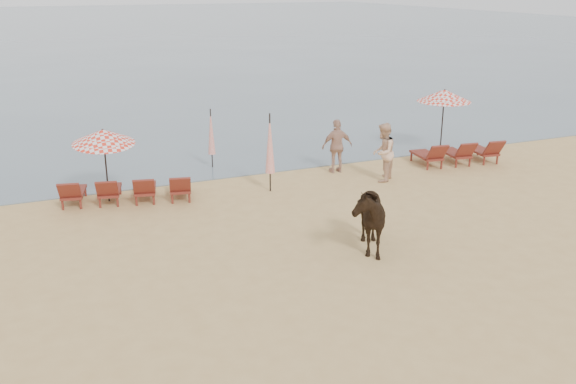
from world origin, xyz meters
name	(u,v)px	position (x,y,z in m)	size (l,w,h in m)	color
ground	(402,336)	(0.00, 0.00, 0.00)	(120.00, 120.00, 0.00)	tan
sea	(54,28)	(0.00, 80.00, 0.00)	(160.00, 140.00, 0.06)	#51606B
lounger_cluster_left	(127,189)	(-3.11, 8.97, 0.38)	(3.69, 2.21, 0.55)	maroon
lounger_cluster_right	(458,152)	(7.63, 8.51, 0.41)	(2.85, 1.90, 0.59)	maroon
umbrella_open_left_b	(103,137)	(-3.58, 9.25, 1.84)	(1.67, 1.70, 2.13)	black
umbrella_open_right	(444,96)	(8.01, 9.96, 2.04)	(1.86, 1.86, 2.26)	black
umbrella_closed_left	(270,144)	(0.87, 8.33, 1.41)	(0.28, 0.28, 2.29)	black
umbrella_closed_right	(211,132)	(0.01, 11.27, 1.20)	(0.24, 0.24, 1.96)	black
cow	(365,215)	(1.27, 3.57, 0.82)	(0.88, 1.94, 1.64)	black
beachgoer_right_a	(383,152)	(4.38, 7.91, 0.89)	(0.87, 0.68, 1.79)	#D7A886
beachgoer_right_b	(337,146)	(3.52, 9.28, 0.85)	(1.00, 0.42, 1.71)	tan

